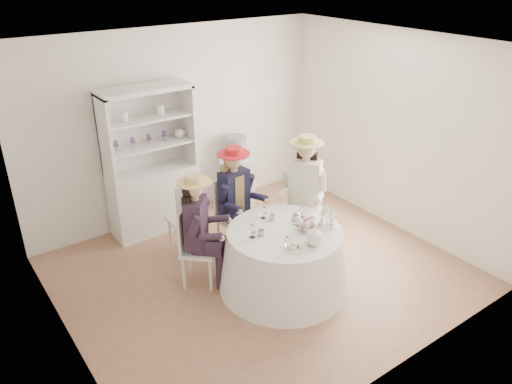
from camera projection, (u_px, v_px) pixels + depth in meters
ground at (261, 272)px, 6.12m from camera, size 4.50×4.50×0.00m
ceiling at (262, 46)px, 4.95m from camera, size 4.50×4.50×0.00m
wall_back at (177, 125)px, 7.00m from camera, size 4.50×0.00×4.50m
wall_front at (406, 249)px, 4.07m from camera, size 4.50×0.00×4.50m
wall_left at (54, 230)px, 4.35m from camera, size 0.00×4.50×4.50m
wall_right at (395, 132)px, 6.72m from camera, size 0.00×4.50×4.50m
tea_table at (284, 260)px, 5.70m from camera, size 1.50×1.50×0.75m
hutch at (153, 181)px, 6.81m from camera, size 1.28×0.65×2.02m
side_table at (236, 180)px, 7.66m from camera, size 0.63×0.63×0.76m
hatbox at (235, 147)px, 7.43m from camera, size 0.33×0.33×0.33m
guest_left at (198, 224)px, 5.60m from camera, size 0.59×0.58×1.38m
guest_mid at (235, 195)px, 6.22m from camera, size 0.53×0.55×1.43m
guest_right at (304, 186)px, 6.32m from camera, size 0.65×0.63×1.53m
spare_chair at (189, 217)px, 6.21m from camera, size 0.46×0.46×1.05m
teacup_a at (261, 233)px, 5.44m from camera, size 0.08×0.08×0.06m
teacup_b at (272, 218)px, 5.75m from camera, size 0.08×0.08×0.06m
teacup_c at (295, 218)px, 5.74m from camera, size 0.11×0.11×0.07m
flower_bowl at (305, 228)px, 5.55m from camera, size 0.25×0.25×0.05m
flower_arrangement at (305, 222)px, 5.54m from camera, size 0.19×0.18×0.07m
table_teapot at (314, 237)px, 5.25m from camera, size 0.26×0.19×0.20m
sandwich_plate at (296, 247)px, 5.22m from camera, size 0.26×0.26×0.06m
cupcake_stand at (327, 220)px, 5.61m from camera, size 0.24×0.24×0.22m
stemware_set at (285, 225)px, 5.50m from camera, size 0.81×0.78×0.15m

